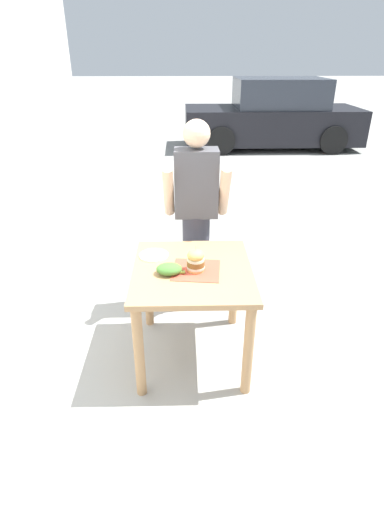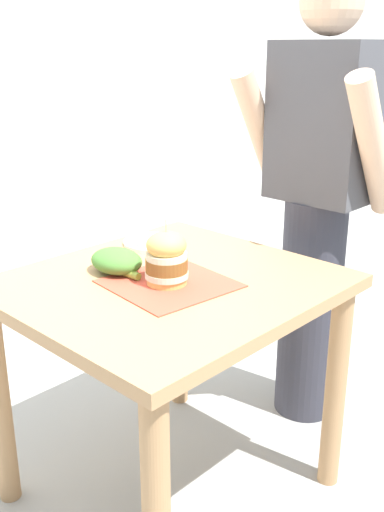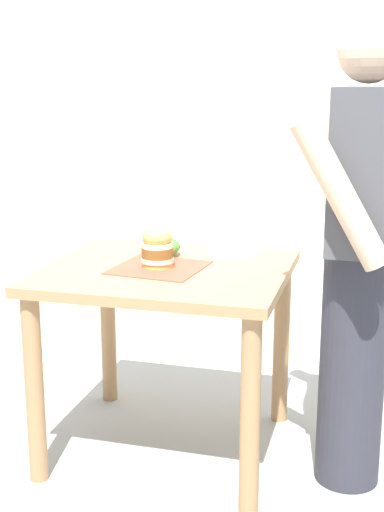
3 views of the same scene
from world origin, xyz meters
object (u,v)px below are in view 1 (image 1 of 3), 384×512
Objects in this scene: side_plate_with_forks at (154,255)px; parked_car_near_curb at (273,117)px; pickle_spear at (179,272)px; patio_table at (192,285)px; side_salad at (169,269)px; sandwich at (196,260)px; diner_across_table at (196,217)px.

side_plate_with_forks is 7.89m from parked_car_near_curb.
parked_car_near_curb is (2.45, 7.50, -0.06)m from side_plate_with_forks.
pickle_spear is 0.39× the size of side_plate_with_forks.
patio_table is 8.01m from parked_car_near_curb.
side_salad is (0.12, -0.27, 0.03)m from side_plate_with_forks.
sandwich is 0.40m from side_plate_with_forks.
side_salad is at bearing -156.82° from patio_table.
pickle_spear is (-0.12, -0.05, -0.07)m from sandwich.
sandwich is at bearing -92.03° from diner_across_table.
diner_across_table is (0.15, 0.80, 0.10)m from pickle_spear.
side_plate_with_forks is (-0.31, 0.24, -0.08)m from sandwich.
parked_car_near_curb is (2.32, 7.78, -0.09)m from side_salad.
patio_table is 0.20m from pickle_spear.
patio_table is 0.22× the size of parked_car_near_curb.
sandwich is 0.05× the size of parked_car_near_curb.
side_plate_with_forks is 0.13× the size of diner_across_table.
sandwich is 0.75m from diner_across_table.
side_plate_with_forks is at bearing 124.00° from pickle_spear.
side_plate_with_forks is at bearing 142.58° from sandwich.
parked_car_near_curb is at bearing 73.35° from side_salad.
sandwich is at bearing -54.21° from patio_table.
sandwich is 1.09× the size of side_salad.
side_salad is at bearing 172.56° from pickle_spear.
pickle_spear is 0.34m from side_plate_with_forks.
parked_car_near_curb reaches higher than patio_table.
pickle_spear is at bearing -56.00° from side_plate_with_forks.
sandwich is 0.89× the size of side_plate_with_forks.
side_plate_with_forks is 0.05× the size of parked_car_near_curb.
diner_across_table is at bearing 75.01° from side_salad.
patio_table is at bearing -105.68° from parked_car_near_curb.
pickle_spear is 0.07m from side_salad.
parked_car_near_curb reaches higher than side_salad.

